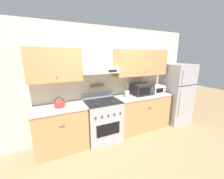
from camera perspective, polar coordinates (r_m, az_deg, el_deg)
name	(u,v)px	position (r m, az deg, el deg)	size (l,w,h in m)	color
ground_plane	(108,145)	(3.24, -1.66, -21.99)	(16.00, 16.00, 0.00)	#937551
wall_back	(101,76)	(3.24, -4.51, 5.43)	(5.20, 0.46, 2.55)	beige
counter_left	(61,128)	(3.08, -20.29, -14.89)	(1.01, 0.62, 0.92)	tan
counter_right	(142,111)	(3.77, 12.19, -8.88)	(1.47, 0.62, 0.92)	tan
stove_range	(103,120)	(3.23, -3.88, -12.54)	(0.77, 0.66, 1.04)	#ADAFB5
refrigerator	(176,93)	(4.39, 24.95, -1.44)	(0.73, 0.74, 1.68)	#ADAFB5
tea_kettle	(60,103)	(2.88, -20.97, -5.43)	(0.25, 0.19, 0.20)	red
microwave	(142,89)	(3.61, 12.36, 0.07)	(0.52, 0.37, 0.28)	#232326
utensil_crock	(127,94)	(3.35, 6.21, -1.75)	(0.11, 0.11, 0.31)	silver
toaster_oven	(156,89)	(3.91, 17.95, 0.15)	(0.37, 0.32, 0.20)	white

